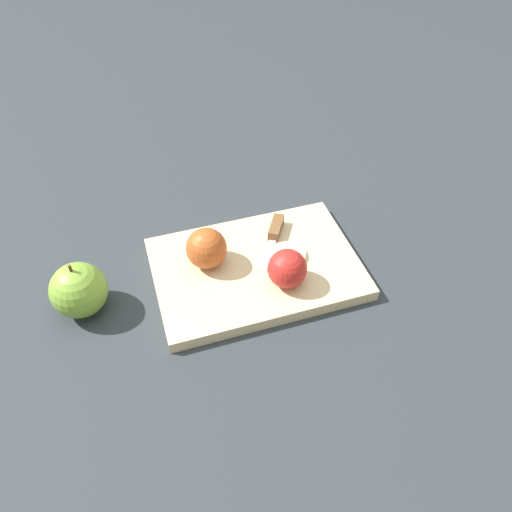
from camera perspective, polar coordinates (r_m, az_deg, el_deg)
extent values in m
plane|color=#282D33|center=(0.89, 0.00, -1.92)|extent=(4.00, 4.00, 0.00)
cube|color=#D1B789|center=(0.88, 0.00, -1.42)|extent=(0.39, 0.29, 0.02)
sphere|color=#AD4C1E|center=(0.85, -5.69, 0.88)|extent=(0.07, 0.07, 0.07)
cylinder|color=beige|center=(0.86, -5.39, 1.11)|extent=(0.05, 0.05, 0.07)
sphere|color=red|center=(0.82, 3.59, -1.44)|extent=(0.07, 0.07, 0.07)
cylinder|color=beige|center=(0.83, 3.66, -1.15)|extent=(0.06, 0.03, 0.06)
cube|color=silver|center=(0.89, 1.40, 0.09)|extent=(0.04, 0.07, 0.00)
cube|color=brown|center=(0.93, 2.31, 3.28)|extent=(0.04, 0.06, 0.02)
cylinder|color=beige|center=(0.89, 3.67, 0.13)|extent=(0.06, 0.06, 0.01)
sphere|color=olive|center=(0.85, -19.60, -3.70)|extent=(0.09, 0.09, 0.09)
cylinder|color=#4C3319|center=(0.82, -20.47, -1.32)|extent=(0.01, 0.01, 0.01)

